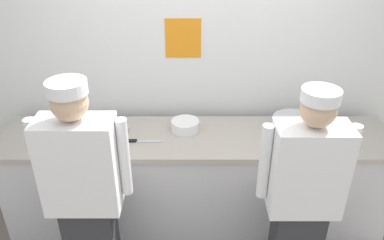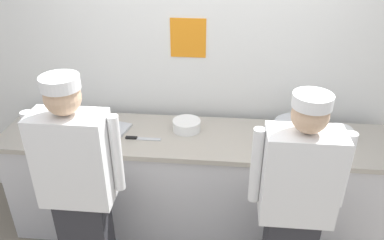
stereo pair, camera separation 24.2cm
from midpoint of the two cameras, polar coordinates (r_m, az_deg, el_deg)
The scene contains 12 objects.
wall_back at distance 3.19m, azimuth -1.59°, elevation 10.41°, with size 4.85×0.11×2.96m.
prep_counter at distance 3.26m, azimuth -1.54°, elevation -9.37°, with size 3.09×0.65×0.93m.
chef_near_left at distance 2.61m, azimuth -18.28°, elevation -10.43°, with size 0.60×0.24×1.67m.
chef_center at distance 2.57m, azimuth 13.47°, elevation -11.13°, with size 0.59×0.24×1.62m.
plate_stack_front at distance 3.06m, azimuth -3.30°, elevation -0.87°, with size 0.22×0.22×0.08m.
plate_stack_rear at distance 3.23m, azimuth 18.34°, elevation -0.85°, with size 0.19×0.19×0.07m.
mixing_bowl_steel at distance 3.06m, azimuth 12.79°, elevation -1.02°, with size 0.36×0.36×0.14m, color #B7BABF.
sheet_tray at distance 3.13m, azimuth -15.85°, elevation -1.97°, with size 0.40×0.28×0.02m, color #B7BABF.
squeeze_bottle_primary at distance 2.84m, azimuth 11.94°, elevation -2.68°, with size 0.05×0.05×0.21m.
ramekin_orange_sauce at distance 3.14m, azimuth -23.93°, elevation -3.09°, with size 0.10×0.10×0.05m.
ramekin_red_sauce at distance 3.32m, azimuth -22.82°, elevation -1.06°, with size 0.11×0.11×0.05m.
chefs_knife at distance 2.97m, azimuth -10.07°, elevation -3.14°, with size 0.28×0.03×0.02m.
Camera 1 is at (-0.04, -2.23, 2.48)m, focal length 35.95 mm.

